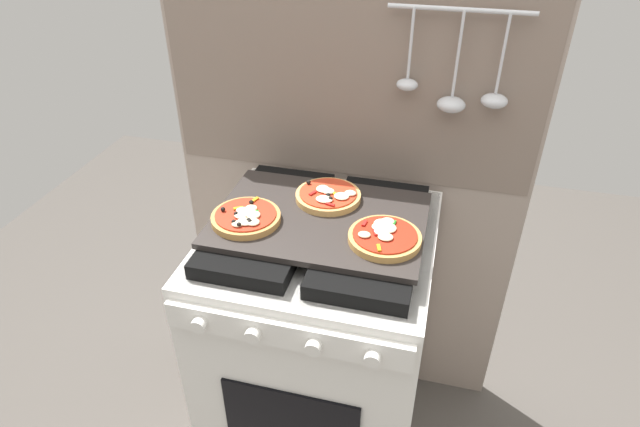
% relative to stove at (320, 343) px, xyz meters
% --- Properties ---
extents(kitchen_backsplash, '(1.10, 0.09, 1.55)m').
position_rel_stove_xyz_m(kitchen_backsplash, '(0.00, 0.34, 0.34)').
color(kitchen_backsplash, gray).
rests_on(kitchen_backsplash, ground_plane).
extents(stove, '(0.60, 0.64, 0.90)m').
position_rel_stove_xyz_m(stove, '(0.00, 0.00, 0.00)').
color(stove, white).
rests_on(stove, ground_plane).
extents(baking_tray, '(0.54, 0.38, 0.02)m').
position_rel_stove_xyz_m(baking_tray, '(0.00, 0.00, 0.46)').
color(baking_tray, '#2D2826').
rests_on(baking_tray, stove).
extents(pizza_left, '(0.18, 0.18, 0.03)m').
position_rel_stove_xyz_m(pizza_left, '(-0.18, -0.07, 0.48)').
color(pizza_left, '#C18947').
rests_on(pizza_left, baking_tray).
extents(pizza_right, '(0.18, 0.18, 0.03)m').
position_rel_stove_xyz_m(pizza_right, '(0.18, -0.06, 0.48)').
color(pizza_right, tan).
rests_on(pizza_right, baking_tray).
extents(pizza_center, '(0.18, 0.18, 0.03)m').
position_rel_stove_xyz_m(pizza_center, '(-0.00, 0.09, 0.48)').
color(pizza_center, tan).
rests_on(pizza_center, baking_tray).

